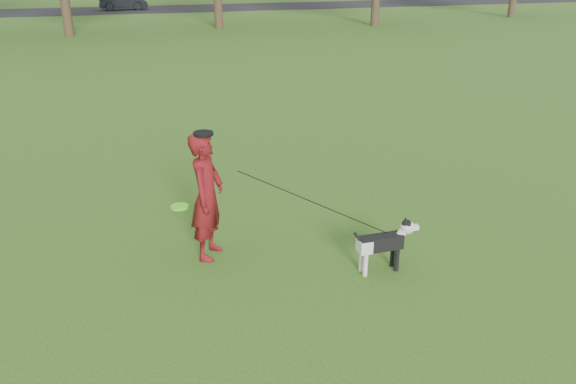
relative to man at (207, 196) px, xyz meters
name	(u,v)px	position (x,y,z in m)	size (l,w,h in m)	color
ground	(286,261)	(0.95, -0.46, -0.88)	(120.00, 120.00, 0.00)	#285116
road	(135,10)	(0.95, 39.54, -0.87)	(120.00, 7.00, 0.02)	black
man	(207,196)	(0.00, 0.00, 0.00)	(0.64, 0.42, 1.75)	#5D0D0F
dog	(386,241)	(2.11, -1.07, -0.44)	(0.93, 0.19, 0.71)	black
car_mid	(123,2)	(0.13, 39.54, -0.28)	(1.23, 3.51, 1.16)	black
man_held_items	(315,203)	(1.32, -0.56, -0.03)	(2.73, 1.20, 1.29)	#50EC1D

